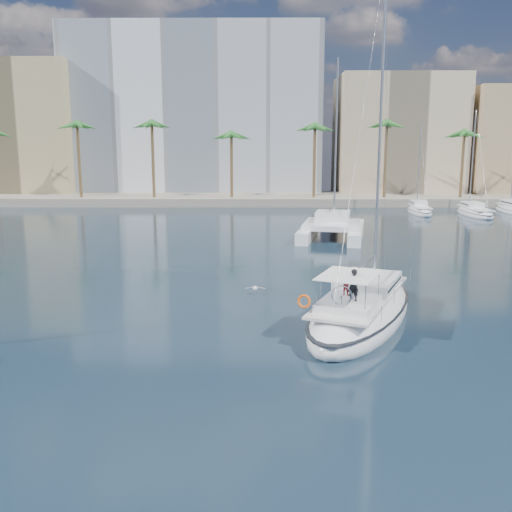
{
  "coord_description": "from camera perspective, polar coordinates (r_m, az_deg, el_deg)",
  "views": [
    {
      "loc": [
        -1.05,
        -27.72,
        8.87
      ],
      "look_at": [
        -1.23,
        1.5,
        3.15
      ],
      "focal_mm": 40.0,
      "sensor_mm": 36.0,
      "label": 1
    }
  ],
  "objects": [
    {
      "name": "ground",
      "position": [
        29.12,
        2.42,
        -6.67
      ],
      "size": [
        160.0,
        160.0,
        0.0
      ],
      "primitive_type": "plane",
      "color": "black",
      "rests_on": "ground"
    },
    {
      "name": "quay",
      "position": [
        89.11,
        1.03,
        5.74
      ],
      "size": [
        120.0,
        14.0,
        1.2
      ],
      "primitive_type": "cube",
      "color": "gray",
      "rests_on": "ground"
    },
    {
      "name": "building_modern",
      "position": [
        101.44,
        -6.02,
        13.91
      ],
      "size": [
        42.0,
        16.0,
        28.0
      ],
      "primitive_type": "cube",
      "color": "white",
      "rests_on": "ground"
    },
    {
      "name": "building_tan_left",
      "position": [
        105.05,
        -23.07,
        11.37
      ],
      "size": [
        22.0,
        14.0,
        22.0
      ],
      "primitive_type": "cube",
      "color": "tan",
      "rests_on": "ground"
    },
    {
      "name": "building_beige",
      "position": [
        100.41,
        13.9,
        11.4
      ],
      "size": [
        20.0,
        14.0,
        20.0
      ],
      "primitive_type": "cube",
      "color": "#C5B08E",
      "rests_on": "ground"
    },
    {
      "name": "palm_left",
      "position": [
        90.91,
        -21.32,
        11.22
      ],
      "size": [
        3.6,
        3.6,
        12.3
      ],
      "color": "brown",
      "rests_on": "ground"
    },
    {
      "name": "palm_centre",
      "position": [
        84.74,
        1.09,
        12.02
      ],
      "size": [
        3.6,
        3.6,
        12.3
      ],
      "color": "brown",
      "rests_on": "ground"
    },
    {
      "name": "palm_right",
      "position": [
        91.7,
        23.28,
        11.07
      ],
      "size": [
        3.6,
        3.6,
        12.3
      ],
      "color": "brown",
      "rests_on": "ground"
    },
    {
      "name": "main_sloop",
      "position": [
        29.66,
        10.52,
        -5.39
      ],
      "size": [
        8.99,
        13.6,
        19.34
      ],
      "rotation": [
        0.0,
        0.0,
        -0.41
      ],
      "color": "white",
      "rests_on": "ground"
    },
    {
      "name": "catamaran",
      "position": [
        55.95,
        7.65,
        3.03
      ],
      "size": [
        8.0,
        12.56,
        17.02
      ],
      "rotation": [
        0.0,
        0.0,
        -0.2
      ],
      "color": "white",
      "rests_on": "ground"
    },
    {
      "name": "seagull",
      "position": [
        34.31,
        -0.09,
        -3.22
      ],
      "size": [
        1.22,
        0.52,
        0.22
      ],
      "color": "silver",
      "rests_on": "ground"
    },
    {
      "name": "moored_yacht_a",
      "position": [
        78.14,
        16.02,
        4.12
      ],
      "size": [
        3.37,
        9.52,
        11.9
      ],
      "primitive_type": null,
      "rotation": [
        0.0,
        0.0,
        -0.07
      ],
      "color": "white",
      "rests_on": "ground"
    },
    {
      "name": "moored_yacht_b",
      "position": [
        78.27,
        21.01,
        3.83
      ],
      "size": [
        3.32,
        10.83,
        13.72
      ],
      "primitive_type": null,
      "rotation": [
        0.0,
        0.0,
        -0.02
      ],
      "color": "white",
      "rests_on": "ground"
    }
  ]
}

